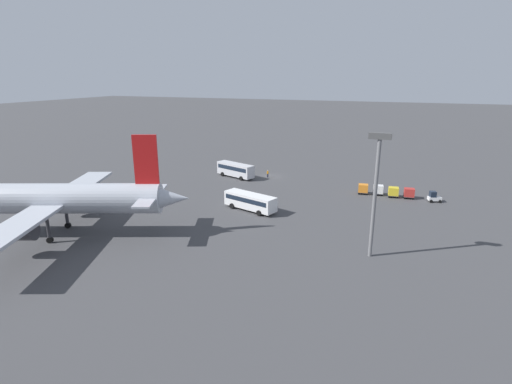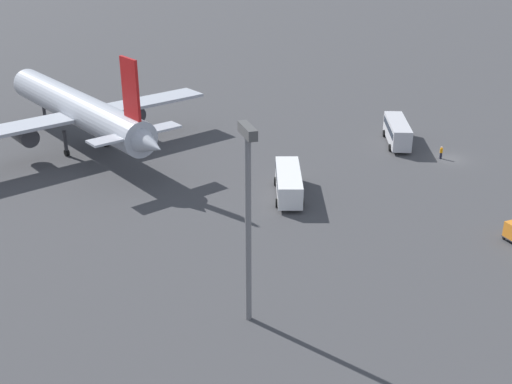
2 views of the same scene
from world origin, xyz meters
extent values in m
plane|color=#424244|center=(0.00, 0.00, 0.00)|extent=(600.00, 600.00, 0.00)
cylinder|color=#B2B7C1|center=(19.81, 47.19, 5.89)|extent=(34.50, 17.11, 4.53)
cone|color=#B2B7C1|center=(37.29, 54.04, 5.89)|extent=(6.22, 5.83, 4.31)
cone|color=#B2B7C1|center=(2.12, 40.25, 5.89)|extent=(6.98, 5.95, 4.08)
cube|color=#B2B7C1|center=(14.38, 56.21, 5.33)|extent=(10.20, 16.78, 0.44)
cube|color=#B2B7C1|center=(21.96, 36.88, 5.33)|extent=(10.20, 16.78, 0.44)
cube|color=red|center=(5.03, 41.39, 11.79)|extent=(3.42, 1.62, 7.25)
cube|color=#B2B7C1|center=(4.70, 41.26, 6.35)|extent=(6.60, 11.88, 0.28)
cylinder|color=#38383D|center=(16.25, 54.33, 3.86)|extent=(4.85, 3.87, 2.49)
cylinder|color=#38383D|center=(22.06, 39.53, 3.86)|extent=(4.85, 3.87, 2.49)
cylinder|color=#38383D|center=(31.31, 51.70, 1.81)|extent=(0.50, 0.50, 3.63)
cylinder|color=black|center=(31.31, 51.70, 0.45)|extent=(1.02, 0.79, 0.90)
cylinder|color=#38383D|center=(17.09, 49.29, 1.81)|extent=(0.50, 0.50, 3.63)
cylinder|color=black|center=(17.09, 49.29, 0.45)|extent=(1.02, 0.79, 0.90)
cylinder|color=#38383D|center=(19.25, 43.80, 1.81)|extent=(0.50, 0.50, 3.63)
cylinder|color=black|center=(19.25, 43.80, 0.45)|extent=(1.02, 0.79, 0.90)
cube|color=silver|center=(7.58, 3.79, 1.90)|extent=(10.39, 6.04, 2.90)
cube|color=#192333|center=(7.58, 3.79, 2.41)|extent=(9.65, 5.79, 0.93)
cylinder|color=black|center=(10.99, 3.93, 0.50)|extent=(1.04, 0.64, 1.00)
cylinder|color=black|center=(10.02, 1.41, 0.50)|extent=(1.04, 0.64, 1.00)
cylinder|color=black|center=(5.13, 6.18, 0.50)|extent=(1.04, 0.64, 1.00)
cylinder|color=black|center=(4.16, 3.66, 0.50)|extent=(1.04, 0.64, 1.00)
cube|color=white|center=(-4.76, 25.08, 1.74)|extent=(10.58, 5.79, 2.57)
cube|color=#192333|center=(-4.76, 25.08, 2.19)|extent=(9.82, 5.58, 0.82)
cylinder|color=black|center=(-1.30, 25.48, 0.50)|extent=(1.04, 0.59, 1.00)
cylinder|color=black|center=(-2.19, 22.73, 0.50)|extent=(1.04, 0.59, 1.00)
cylinder|color=black|center=(-7.33, 27.44, 0.50)|extent=(1.04, 0.59, 1.00)
cylinder|color=black|center=(-8.22, 24.68, 0.50)|extent=(1.04, 0.59, 1.00)
cylinder|color=#1E1E2D|center=(0.35, 1.07, 0.42)|extent=(0.32, 0.32, 0.85)
cylinder|color=orange|center=(0.35, 1.07, 1.18)|extent=(0.38, 0.38, 0.65)
sphere|color=tan|center=(0.35, 1.07, 1.62)|extent=(0.24, 0.24, 0.24)
cylinder|color=black|center=(-21.96, 7.97, 0.18)|extent=(0.37, 0.16, 0.36)
cylinder|color=slate|center=(-27.04, 36.98, 7.96)|extent=(0.50, 0.50, 15.91)
cube|color=#4C4C4C|center=(-27.04, 36.98, 16.31)|extent=(2.80, 0.70, 0.80)
camera|label=1|loc=(-30.43, 88.75, 23.61)|focal=28.00mm
camera|label=2|loc=(-69.33, 50.07, 31.06)|focal=45.00mm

